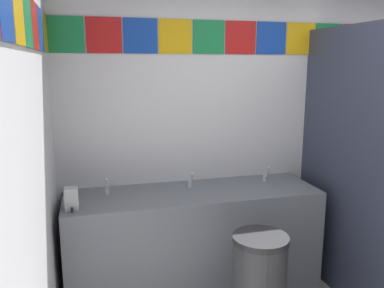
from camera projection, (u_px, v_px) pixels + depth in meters
name	position (u px, v px, depth m)	size (l,w,h in m)	color
wall_back	(280.00, 117.00, 3.48)	(3.83, 0.09, 2.69)	silver
wall_side	(1.00, 197.00, 1.39)	(0.09, 3.31, 2.69)	silver
vanity_counter	(193.00, 240.00, 3.12)	(1.96, 0.60, 0.85)	slate
faucet_left	(107.00, 188.00, 2.95)	(0.04, 0.10, 0.14)	silver
faucet_center	(191.00, 182.00, 3.12)	(0.04, 0.10, 0.14)	silver
faucet_right	(266.00, 176.00, 3.28)	(0.04, 0.10, 0.14)	silver
soap_dispenser	(72.00, 199.00, 2.63)	(0.09, 0.09, 0.16)	#B7BABF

